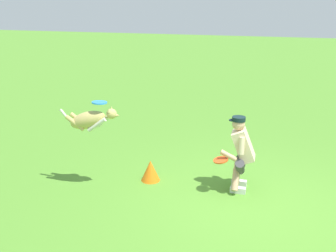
# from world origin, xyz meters

# --- Properties ---
(ground_plane) EXTENTS (60.00, 60.00, 0.00)m
(ground_plane) POSITION_xyz_m (0.00, 0.00, 0.00)
(ground_plane) COLOR #55912F
(person) EXTENTS (0.57, 0.65, 1.29)m
(person) POSITION_xyz_m (0.25, -0.60, 0.70)
(person) COLOR silver
(person) RESTS_ON ground_plane
(dog) EXTENTS (1.07, 0.31, 0.48)m
(dog) POSITION_xyz_m (2.68, 0.00, 1.21)
(dog) COLOR tan
(frisbee_flying) EXTENTS (0.33, 0.33, 0.04)m
(frisbee_flying) POSITION_xyz_m (2.51, -0.01, 1.52)
(frisbee_flying) COLOR #3093EB
(frisbee_held) EXTENTS (0.26, 0.26, 0.09)m
(frisbee_held) POSITION_xyz_m (0.55, -0.35, 0.61)
(frisbee_held) COLOR #E9521D
(frisbee_held) RESTS_ON person
(training_cone) EXTENTS (0.34, 0.34, 0.38)m
(training_cone) POSITION_xyz_m (1.82, -0.50, 0.19)
(training_cone) COLOR orange
(training_cone) RESTS_ON ground_plane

